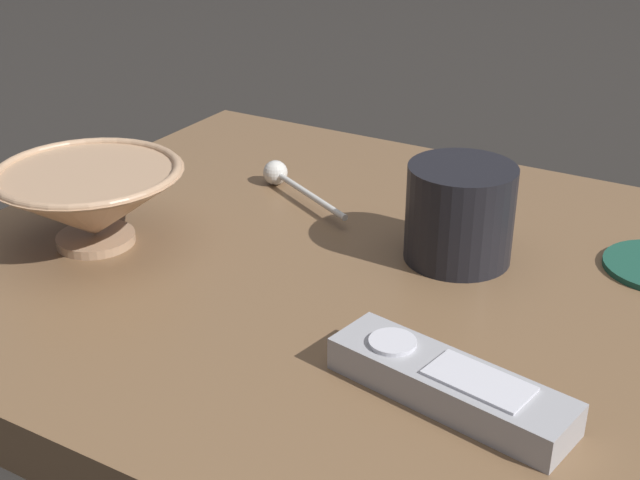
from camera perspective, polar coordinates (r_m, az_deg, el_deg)
The scene contains 6 objects.
ground_plane at distance 0.74m, azimuth 1.86°, elevation -4.50°, with size 6.00×6.00×0.00m, color black.
table at distance 0.72m, azimuth 1.89°, elevation -3.02°, with size 0.58×0.67×0.04m.
cereal_bowl at distance 0.76m, azimuth -15.04°, elevation 2.53°, with size 0.16×0.16×0.07m.
coffee_mug at distance 0.71m, azimuth 9.31°, elevation 1.76°, with size 0.09×0.09×0.08m.
teaspoon at distance 0.85m, azimuth -2.51°, elevation 4.21°, with size 0.08×0.13×0.03m.
tv_remote_near at distance 0.55m, azimuth 8.61°, elevation -9.49°, with size 0.07×0.17×0.03m.
Camera 1 is at (0.56, 0.30, 0.37)m, focal length 47.92 mm.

